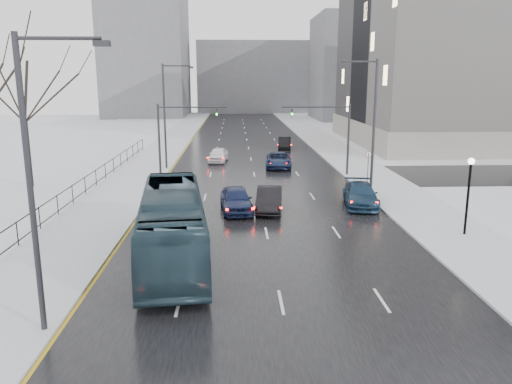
{
  "coord_description": "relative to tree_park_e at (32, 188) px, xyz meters",
  "views": [
    {
      "loc": [
        -1.76,
        3.93,
        8.58
      ],
      "look_at": [
        -0.61,
        30.74,
        2.5
      ],
      "focal_mm": 35.0,
      "sensor_mm": 36.0,
      "label": 1
    }
  ],
  "objects": [
    {
      "name": "road",
      "position": [
        18.2,
        16.0,
        0.02
      ],
      "size": [
        16.0,
        150.0,
        0.04
      ],
      "primitive_type": "cube",
      "color": "black",
      "rests_on": "ground"
    },
    {
      "name": "cross_road",
      "position": [
        18.2,
        4.0,
        0.02
      ],
      "size": [
        130.0,
        10.0,
        0.04
      ],
      "primitive_type": "cube",
      "color": "black",
      "rests_on": "ground"
    },
    {
      "name": "sidewalk_left",
      "position": [
        7.7,
        16.0,
        0.08
      ],
      "size": [
        5.0,
        150.0,
        0.16
      ],
      "primitive_type": "cube",
      "color": "silver",
      "rests_on": "ground"
    },
    {
      "name": "sidewalk_right",
      "position": [
        28.7,
        16.0,
        0.08
      ],
      "size": [
        5.0,
        150.0,
        0.16
      ],
      "primitive_type": "cube",
      "color": "silver",
      "rests_on": "ground"
    },
    {
      "name": "park_strip",
      "position": [
        -1.8,
        16.0,
        0.06
      ],
      "size": [
        14.0,
        150.0,
        0.12
      ],
      "primitive_type": "cube",
      "color": "white",
      "rests_on": "ground"
    },
    {
      "name": "tree_park_e",
      "position": [
        0.0,
        0.0,
        0.0
      ],
      "size": [
        9.45,
        9.45,
        13.5
      ],
      "primitive_type": null,
      "color": "black",
      "rests_on": "ground"
    },
    {
      "name": "iron_fence",
      "position": [
        5.2,
        -14.0,
        0.91
      ],
      "size": [
        0.06,
        70.0,
        1.3
      ],
      "color": "black",
      "rests_on": "sidewalk_left"
    },
    {
      "name": "streetlight_r_mid",
      "position": [
        26.37,
        -4.0,
        5.62
      ],
      "size": [
        2.95,
        0.25,
        10.0
      ],
      "color": "#2D2D33",
      "rests_on": "ground"
    },
    {
      "name": "streetlight_l_near",
      "position": [
        10.03,
        -24.0,
        5.62
      ],
      "size": [
        2.95,
        0.25,
        10.0
      ],
      "color": "#2D2D33",
      "rests_on": "ground"
    },
    {
      "name": "streetlight_l_far",
      "position": [
        10.03,
        8.0,
        5.62
      ],
      "size": [
        2.95,
        0.25,
        10.0
      ],
      "color": "#2D2D33",
      "rests_on": "ground"
    },
    {
      "name": "lamppost_r_mid",
      "position": [
        29.2,
        -14.0,
        2.94
      ],
      "size": [
        0.36,
        0.36,
        4.28
      ],
      "color": "black",
      "rests_on": "sidewalk_right"
    },
    {
      "name": "mast_signal_right",
      "position": [
        25.53,
        4.0,
        4.11
      ],
      "size": [
        6.1,
        0.33,
        6.5
      ],
      "color": "#2D2D33",
      "rests_on": "ground"
    },
    {
      "name": "mast_signal_left",
      "position": [
        10.87,
        4.0,
        4.11
      ],
      "size": [
        6.1,
        0.33,
        6.5
      ],
      "color": "#2D2D33",
      "rests_on": "ground"
    },
    {
      "name": "no_uturn_sign",
      "position": [
        27.4,
        0.0,
        2.3
      ],
      "size": [
        0.6,
        0.06,
        2.7
      ],
      "color": "#2D2D33",
      "rests_on": "sidewalk_right"
    },
    {
      "name": "civic_building",
      "position": [
        53.2,
        28.0,
        11.21
      ],
      "size": [
        41.0,
        31.0,
        24.8
      ],
      "color": "gray",
      "rests_on": "ground"
    },
    {
      "name": "bldg_far_right",
      "position": [
        46.2,
        71.0,
        11.0
      ],
      "size": [
        24.0,
        20.0,
        22.0
      ],
      "primitive_type": "cube",
      "color": "slate",
      "rests_on": "ground"
    },
    {
      "name": "bldg_far_left",
      "position": [
        -3.8,
        81.0,
        14.0
      ],
      "size": [
        18.0,
        22.0,
        28.0
      ],
      "primitive_type": "cube",
      "color": "slate",
      "rests_on": "ground"
    },
    {
      "name": "bldg_far_center",
      "position": [
        22.2,
        96.0,
        9.0
      ],
      "size": [
        30.0,
        18.0,
        18.0
      ],
      "primitive_type": "cube",
      "color": "slate",
      "rests_on": "ground"
    },
    {
      "name": "bus",
      "position": [
        13.4,
        -16.89,
        1.75
      ],
      "size": [
        4.28,
        12.52,
        3.42
      ],
      "primitive_type": "imported",
      "rotation": [
        0.0,
        0.0,
        0.12
      ],
      "color": "#263D4A",
      "rests_on": "road"
    },
    {
      "name": "sedan_center_near",
      "position": [
        16.5,
        -8.17,
        0.86
      ],
      "size": [
        2.39,
        4.96,
        1.63
      ],
      "primitive_type": "imported",
      "rotation": [
        0.0,
        0.0,
        0.1
      ],
      "color": "#182149",
      "rests_on": "road"
    },
    {
      "name": "sedan_right_near",
      "position": [
        18.7,
        -8.02,
        0.81
      ],
      "size": [
        2.13,
        4.82,
        1.54
      ],
      "primitive_type": "imported",
      "rotation": [
        0.0,
        0.0,
        -0.11
      ],
      "color": "black",
      "rests_on": "road"
    },
    {
      "name": "sedan_right_cross",
      "position": [
        20.77,
        8.56,
        0.78
      ],
      "size": [
        2.93,
        5.55,
        1.49
      ],
      "primitive_type": "imported",
      "rotation": [
        0.0,
        0.0,
        -0.09
      ],
      "color": "#19274D",
      "rests_on": "road"
    },
    {
      "name": "sedan_right_far",
      "position": [
        25.08,
        -6.96,
        0.81
      ],
      "size": [
        2.84,
        5.53,
        1.54
      ],
      "primitive_type": "imported",
      "rotation": [
        0.0,
        0.0,
        -0.13
      ],
      "color": "navy",
      "rests_on": "road"
    },
    {
      "name": "sedan_center_far",
      "position": [
        14.7,
        12.23,
        0.79
      ],
      "size": [
        2.25,
        4.58,
        1.5
      ],
      "primitive_type": "imported",
      "rotation": [
        0.0,
        0.0,
        -0.11
      ],
      "color": "white",
      "rests_on": "road"
    },
    {
      "name": "sedan_right_distant",
      "position": [
        22.7,
        22.15,
        0.77
      ],
      "size": [
        1.98,
        4.58,
        1.47
      ],
      "primitive_type": "imported",
      "rotation": [
        0.0,
        0.0,
        -0.1
      ],
      "color": "black",
      "rests_on": "road"
    }
  ]
}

